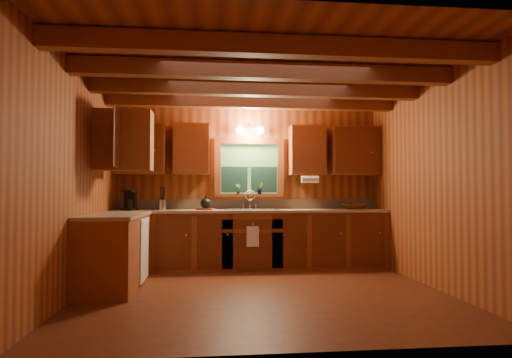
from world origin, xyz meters
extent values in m
plane|color=#522614|center=(0.00, 0.00, 0.00)|extent=(4.20, 4.20, 0.00)
plane|color=brown|center=(0.00, 0.00, 2.60)|extent=(4.20, 4.20, 0.00)
plane|color=brown|center=(0.00, 1.90, 1.30)|extent=(4.20, 0.00, 4.20)
plane|color=brown|center=(0.00, -1.90, 1.30)|extent=(4.20, 0.00, 4.20)
plane|color=brown|center=(-2.10, 0.00, 1.30)|extent=(0.00, 3.80, 3.80)
plane|color=brown|center=(2.10, 0.00, 1.30)|extent=(0.00, 3.80, 3.80)
cube|color=brown|center=(0.00, -1.20, 2.49)|extent=(4.20, 0.14, 0.18)
cube|color=brown|center=(0.00, -0.40, 2.49)|extent=(4.20, 0.14, 0.18)
cube|color=brown|center=(0.00, 0.40, 2.49)|extent=(4.20, 0.14, 0.18)
cube|color=brown|center=(0.00, 1.20, 2.49)|extent=(4.20, 0.14, 0.18)
cube|color=brown|center=(0.00, 1.59, 0.43)|extent=(4.20, 0.62, 0.86)
cube|color=brown|center=(-1.79, 0.48, 0.43)|extent=(0.62, 1.60, 0.86)
cube|color=tan|center=(0.00, 1.59, 0.88)|extent=(4.20, 0.66, 0.04)
cube|color=tan|center=(-1.78, 0.48, 0.88)|extent=(0.64, 1.60, 0.04)
cube|color=#9D8A6A|center=(0.00, 1.89, 0.98)|extent=(4.20, 0.02, 0.16)
cube|color=white|center=(-1.47, 0.68, 0.43)|extent=(0.02, 0.60, 0.80)
cube|color=brown|center=(-1.70, 1.73, 1.84)|extent=(0.78, 0.34, 0.78)
cube|color=brown|center=(-0.92, 1.73, 1.84)|extent=(0.55, 0.34, 0.78)
cube|color=brown|center=(0.92, 1.73, 1.84)|extent=(0.55, 0.34, 0.78)
cube|color=brown|center=(1.70, 1.73, 1.84)|extent=(0.78, 0.34, 0.78)
cube|color=brown|center=(-1.93, 0.68, 1.84)|extent=(0.34, 1.10, 0.78)
cube|color=brown|center=(0.00, 1.86, 2.00)|extent=(1.12, 0.08, 0.10)
cube|color=brown|center=(0.00, 1.86, 1.10)|extent=(1.12, 0.08, 0.10)
cube|color=brown|center=(-0.51, 1.86, 1.55)|extent=(0.10, 0.08, 0.80)
cube|color=brown|center=(0.51, 1.86, 1.55)|extent=(0.10, 0.08, 0.80)
cube|color=#458037|center=(0.00, 1.90, 1.55)|extent=(0.92, 0.01, 0.80)
cube|color=#113028|center=(-0.24, 1.87, 1.37)|extent=(0.42, 0.02, 0.42)
cube|color=#113028|center=(0.24, 1.87, 1.37)|extent=(0.42, 0.02, 0.42)
cylinder|color=black|center=(0.00, 1.87, 1.57)|extent=(0.92, 0.01, 0.01)
cube|color=brown|center=(0.00, 1.82, 1.12)|extent=(1.06, 0.14, 0.04)
cylinder|color=black|center=(0.00, 1.86, 2.23)|extent=(0.08, 0.03, 0.08)
cylinder|color=black|center=(-0.10, 1.80, 2.23)|extent=(0.09, 0.17, 0.08)
cylinder|color=black|center=(0.10, 1.80, 2.23)|extent=(0.09, 0.17, 0.08)
sphere|color=#FFE0A5|center=(-0.16, 1.74, 2.16)|extent=(0.13, 0.13, 0.13)
sphere|color=#FFE0A5|center=(0.16, 1.74, 2.16)|extent=(0.13, 0.13, 0.13)
cylinder|color=white|center=(0.92, 1.53, 1.37)|extent=(0.27, 0.11, 0.11)
cube|color=white|center=(0.00, 1.26, 0.52)|extent=(0.18, 0.01, 0.30)
cube|color=silver|center=(0.00, 1.60, 0.91)|extent=(0.82, 0.48, 0.02)
cube|color=#262628|center=(-0.19, 1.60, 0.84)|extent=(0.34, 0.40, 0.14)
cube|color=#262628|center=(0.19, 1.60, 0.84)|extent=(0.34, 0.40, 0.14)
cylinder|color=silver|center=(0.00, 1.78, 1.01)|extent=(0.04, 0.04, 0.22)
torus|color=silver|center=(0.00, 1.72, 1.12)|extent=(0.16, 0.02, 0.16)
cube|color=black|center=(-1.82, 1.53, 0.91)|extent=(0.17, 0.21, 0.03)
cube|color=black|center=(-1.82, 1.60, 1.06)|extent=(0.17, 0.08, 0.29)
cube|color=black|center=(-1.82, 1.51, 1.19)|extent=(0.17, 0.19, 0.04)
cylinder|color=black|center=(-1.82, 1.50, 1.00)|extent=(0.10, 0.10, 0.12)
cylinder|color=silver|center=(-1.34, 1.54, 0.98)|extent=(0.12, 0.12, 0.16)
cylinder|color=black|center=(-1.36, 1.53, 1.14)|extent=(0.03, 0.04, 0.23)
cylinder|color=black|center=(-1.34, 1.54, 1.14)|extent=(0.01, 0.01, 0.23)
cylinder|color=black|center=(-1.33, 1.55, 1.14)|extent=(0.03, 0.04, 0.23)
cylinder|color=black|center=(-1.31, 1.56, 1.14)|extent=(0.04, 0.06, 0.22)
cube|color=#572712|center=(-0.69, 1.60, 0.91)|extent=(0.30, 0.26, 0.02)
sphere|color=black|center=(-0.69, 1.60, 1.00)|extent=(0.16, 0.16, 0.16)
cylinder|color=black|center=(-0.69, 1.60, 1.10)|extent=(0.03, 0.03, 0.04)
imported|color=#48230C|center=(1.63, 1.56, 0.94)|extent=(0.39, 0.39, 0.09)
imported|color=#572712|center=(-0.18, 1.81, 1.22)|extent=(0.10, 0.07, 0.17)
imported|color=#572712|center=(0.17, 1.80, 1.23)|extent=(0.13, 0.11, 0.19)
camera|label=1|loc=(-0.60, -4.98, 1.16)|focal=29.92mm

